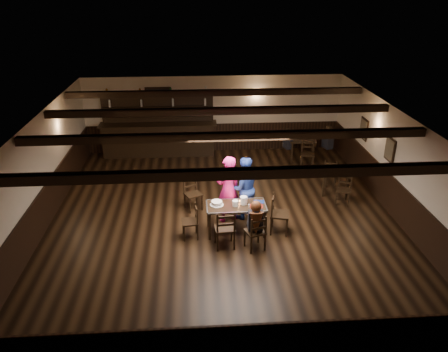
{
  "coord_description": "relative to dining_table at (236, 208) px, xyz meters",
  "views": [
    {
      "loc": [
        -0.67,
        -9.97,
        5.73
      ],
      "look_at": [
        0.04,
        0.2,
        1.11
      ],
      "focal_mm": 35.0,
      "sensor_mm": 36.0,
      "label": 1
    }
  ],
  "objects": [
    {
      "name": "drink_glass",
      "position": [
        0.25,
        0.12,
        0.15
      ],
      "size": [
        0.08,
        0.08,
        0.12
      ],
      "primitive_type": "cylinder",
      "color": "silver",
      "rests_on": "dining_table"
    },
    {
      "name": "chair_end_left",
      "position": [
        -1.05,
        -0.14,
        -0.17
      ],
      "size": [
        0.41,
        0.43,
        0.84
      ],
      "color": "black",
      "rests_on": "ground"
    },
    {
      "name": "chair_end_right",
      "position": [
        0.98,
        -0.04,
        -0.08
      ],
      "size": [
        0.54,
        0.55,
        0.99
      ],
      "color": "black",
      "rests_on": "ground"
    },
    {
      "name": "menu_red",
      "position": [
        0.48,
        -0.08,
        0.1
      ],
      "size": [
        0.31,
        0.23,
        0.0
      ],
      "primitive_type": "cube",
      "rotation": [
        0.0,
        0.0,
        -0.07
      ],
      "color": "maroon",
      "rests_on": "dining_table"
    },
    {
      "name": "menu_blue",
      "position": [
        0.57,
        0.14,
        0.1
      ],
      "size": [
        0.29,
        0.22,
        0.0
      ],
      "primitive_type": "cube",
      "rotation": [
        0.0,
        0.0,
        -0.16
      ],
      "color": "#0F1C4B",
      "rests_on": "dining_table"
    },
    {
      "name": "room_shell",
      "position": [
        -0.26,
        0.77,
        1.09
      ],
      "size": [
        9.02,
        10.02,
        2.71
      ],
      "color": "beige",
      "rests_on": "ground"
    },
    {
      "name": "seated_person",
      "position": [
        0.37,
        -0.76,
        0.17
      ],
      "size": [
        0.33,
        0.5,
        0.81
      ],
      "color": "black",
      "rests_on": "ground"
    },
    {
      "name": "back_table_a",
      "position": [
        3.1,
        1.92,
        -0.01
      ],
      "size": [
        1.02,
        1.02,
        0.75
      ],
      "color": "black",
      "rests_on": "ground"
    },
    {
      "name": "plate_stack_b",
      "position": [
        0.18,
        0.04,
        0.19
      ],
      "size": [
        0.17,
        0.17,
        0.2
      ],
      "primitive_type": "cylinder",
      "color": "white",
      "rests_on": "dining_table"
    },
    {
      "name": "back_table_b",
      "position": [
        2.74,
        4.62,
        -0.01
      ],
      "size": [
        1.03,
        1.03,
        0.75
      ],
      "color": "black",
      "rests_on": "ground"
    },
    {
      "name": "chair_far_pushed",
      "position": [
        -1.07,
        1.33,
        -0.14
      ],
      "size": [
        0.55,
        0.54,
        0.89
      ],
      "color": "black",
      "rests_on": "ground"
    },
    {
      "name": "chair_near_left",
      "position": [
        -0.32,
        -0.69,
        -0.09
      ],
      "size": [
        0.49,
        0.47,
        0.97
      ],
      "color": "black",
      "rests_on": "ground"
    },
    {
      "name": "cake",
      "position": [
        -0.47,
        0.04,
        0.14
      ],
      "size": [
        0.33,
        0.33,
        0.1
      ],
      "color": "white",
      "rests_on": "dining_table"
    },
    {
      "name": "bar_counter",
      "position": [
        -2.21,
        5.45,
        0.07
      ],
      "size": [
        4.05,
        0.7,
        2.2
      ],
      "color": "black",
      "rests_on": "ground"
    },
    {
      "name": "chair_near_right",
      "position": [
        0.39,
        -0.81,
        -0.14
      ],
      "size": [
        0.52,
        0.51,
        0.9
      ],
      "color": "black",
      "rests_on": "ground"
    },
    {
      "name": "man_blue",
      "position": [
        0.27,
        0.77,
        0.17
      ],
      "size": [
        0.91,
        0.76,
        1.67
      ],
      "primitive_type": "imported",
      "rotation": [
        0.0,
        0.0,
        3.31
      ],
      "color": "navy",
      "rests_on": "ground"
    },
    {
      "name": "bg_patron_left",
      "position": [
        2.18,
        4.5,
        0.15
      ],
      "size": [
        0.29,
        0.38,
        0.69
      ],
      "color": "black",
      "rests_on": "ground"
    },
    {
      "name": "bg_patron_right",
      "position": [
        3.53,
        4.42,
        0.2
      ],
      "size": [
        0.33,
        0.43,
        0.78
      ],
      "color": "black",
      "rests_on": "ground"
    },
    {
      "name": "ground",
      "position": [
        -0.27,
        0.73,
        -0.66
      ],
      "size": [
        10.0,
        10.0,
        0.0
      ],
      "primitive_type": "plane",
      "color": "black",
      "rests_on": "ground"
    },
    {
      "name": "woman_pink",
      "position": [
        -0.15,
        0.6,
        0.23
      ],
      "size": [
        0.77,
        0.66,
        1.78
      ],
      "primitive_type": "imported",
      "rotation": [
        0.0,
        0.0,
        3.58
      ],
      "color": "#FF1E8F",
      "rests_on": "ground"
    },
    {
      "name": "plate_stack_a",
      "position": [
        -0.02,
        -0.03,
        0.16
      ],
      "size": [
        0.15,
        0.15,
        0.14
      ],
      "primitive_type": "cylinder",
      "color": "white",
      "rests_on": "dining_table"
    },
    {
      "name": "dining_table",
      "position": [
        0.0,
        0.0,
        0.0
      ],
      "size": [
        1.45,
        0.73,
        0.75
      ],
      "color": "black",
      "rests_on": "ground"
    },
    {
      "name": "salt_shaker",
      "position": [
        0.29,
        -0.12,
        0.13
      ],
      "size": [
        0.03,
        0.03,
        0.08
      ],
      "primitive_type": "cylinder",
      "color": "silver",
      "rests_on": "dining_table"
    },
    {
      "name": "pepper_shaker",
      "position": [
        0.38,
        -0.12,
        0.14
      ],
      "size": [
        0.04,
        0.04,
        0.1
      ],
      "primitive_type": "cylinder",
      "color": "#A5A8AD",
      "rests_on": "dining_table"
    },
    {
      "name": "tea_light",
      "position": [
        0.1,
        0.14,
        0.12
      ],
      "size": [
        0.04,
        0.04,
        0.06
      ],
      "color": "#A5A8AD",
      "rests_on": "dining_table"
    }
  ]
}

